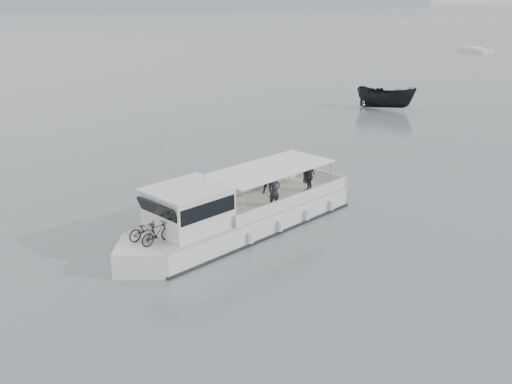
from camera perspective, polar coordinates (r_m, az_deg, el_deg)
ground at (r=25.91m, az=-11.13°, el=-3.37°), size 1400.00×1400.00×0.00m
tour_boat at (r=24.18m, az=-2.73°, el=-2.51°), size 12.35×4.62×5.14m
dark_motorboat at (r=53.46m, az=12.84°, el=9.19°), size 4.13×5.79×2.10m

